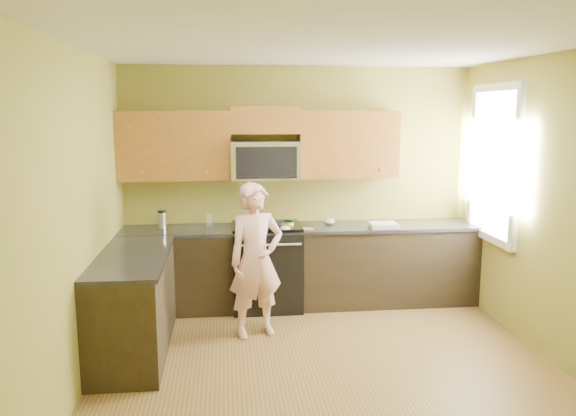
{
  "coord_description": "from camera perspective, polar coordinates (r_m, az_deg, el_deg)",
  "views": [
    {
      "loc": [
        -0.85,
        -4.48,
        2.2
      ],
      "look_at": [
        -0.2,
        1.3,
        1.2
      ],
      "focal_mm": 35.33,
      "sensor_mm": 36.0,
      "label": 1
    }
  ],
  "objects": [
    {
      "name": "ceiling",
      "position": [
        4.59,
        4.47,
        15.99
      ],
      "size": [
        4.0,
        4.0,
        0.0
      ],
      "primitive_type": "plane",
      "rotation": [
        3.14,
        0.0,
        0.0
      ],
      "color": "white",
      "rests_on": "ground"
    },
    {
      "name": "wall_right",
      "position": [
        5.38,
        25.7,
        -0.31
      ],
      "size": [
        0.0,
        4.0,
        4.0
      ],
      "primitive_type": "plane",
      "rotation": [
        1.57,
        0.0,
        -1.57
      ],
      "color": "olive",
      "rests_on": "ground"
    },
    {
      "name": "travel_mug",
      "position": [
        6.42,
        -12.53,
        -1.97
      ],
      "size": [
        0.09,
        0.09,
        0.2
      ],
      "primitive_type": null,
      "rotation": [
        0.0,
        0.0,
        0.03
      ],
      "color": "silver",
      "rests_on": "countertop_back"
    },
    {
      "name": "stove",
      "position": [
        6.41,
        -2.16,
        -5.87
      ],
      "size": [
        0.76,
        0.65,
        0.95
      ],
      "primitive_type": null,
      "color": "black",
      "rests_on": "floor"
    },
    {
      "name": "microwave",
      "position": [
        6.34,
        -2.3,
        2.95
      ],
      "size": [
        0.76,
        0.4,
        0.42
      ],
      "primitive_type": null,
      "color": "silver",
      "rests_on": "wall_back"
    },
    {
      "name": "butter_tub",
      "position": [
        6.3,
        0.02,
        -1.96
      ],
      "size": [
        0.16,
        0.16,
        0.09
      ],
      "primitive_type": null,
      "rotation": [
        0.0,
        0.0,
        -0.37
      ],
      "color": "#F6FF43",
      "rests_on": "countertop_back"
    },
    {
      "name": "dish_towel",
      "position": [
        6.39,
        9.56,
        -1.7
      ],
      "size": [
        0.3,
        0.25,
        0.05
      ],
      "primitive_type": "cube",
      "rotation": [
        0.0,
        0.0,
        -0.02
      ],
      "color": "white",
      "rests_on": "countertop_back"
    },
    {
      "name": "floor",
      "position": [
        5.06,
        4.05,
        -16.03
      ],
      "size": [
        4.0,
        4.0,
        0.0
      ],
      "primitive_type": "plane",
      "color": "brown",
      "rests_on": "ground"
    },
    {
      "name": "upper_cab_right",
      "position": [
        6.51,
        5.97,
        3.09
      ],
      "size": [
        1.12,
        0.33,
        0.75
      ],
      "primitive_type": null,
      "color": "#8E5C20",
      "rests_on": "wall_back"
    },
    {
      "name": "wall_left",
      "position": [
        4.7,
        -20.47,
        -1.28
      ],
      "size": [
        0.0,
        4.0,
        4.0
      ],
      "primitive_type": "plane",
      "rotation": [
        1.57,
        0.0,
        1.57
      ],
      "color": "olive",
      "rests_on": "ground"
    },
    {
      "name": "frying_pan",
      "position": [
        6.22,
        -1.43,
        -1.85
      ],
      "size": [
        0.28,
        0.45,
        0.06
      ],
      "primitive_type": null,
      "rotation": [
        0.0,
        0.0,
        -0.08
      ],
      "color": "black",
      "rests_on": "stove"
    },
    {
      "name": "toast_slice",
      "position": [
        6.18,
        2.05,
        -2.13
      ],
      "size": [
        0.11,
        0.11,
        0.01
      ],
      "primitive_type": "cube",
      "rotation": [
        0.0,
        0.0,
        0.02
      ],
      "color": "#B27F47",
      "rests_on": "countertop_back"
    },
    {
      "name": "window",
      "position": [
        6.37,
        20.05,
        4.21
      ],
      "size": [
        0.06,
        1.06,
        1.66
      ],
      "primitive_type": null,
      "color": "white",
      "rests_on": "wall_right"
    },
    {
      "name": "cabinet_back_run",
      "position": [
        6.48,
        1.37,
        -6.0
      ],
      "size": [
        4.0,
        0.6,
        0.88
      ],
      "primitive_type": "cube",
      "color": "black",
      "rests_on": "floor"
    },
    {
      "name": "upper_cab_over_mw",
      "position": [
        6.33,
        -2.37,
        8.84
      ],
      "size": [
        0.76,
        0.33,
        0.3
      ],
      "primitive_type": "cube",
      "color": "#8E5C20",
      "rests_on": "wall_back"
    },
    {
      "name": "wall_back",
      "position": [
        6.59,
        1.05,
        2.34
      ],
      "size": [
        4.0,
        0.0,
        4.0
      ],
      "primitive_type": "plane",
      "rotation": [
        1.57,
        0.0,
        0.0
      ],
      "color": "olive",
      "rests_on": "ground"
    },
    {
      "name": "countertop_back",
      "position": [
        6.36,
        1.4,
        -2.04
      ],
      "size": [
        4.0,
        0.62,
        0.04
      ],
      "primitive_type": "cube",
      "color": "black",
      "rests_on": "cabinet_back_run"
    },
    {
      "name": "upper_cab_left",
      "position": [
        6.38,
        -11.24,
        2.82
      ],
      "size": [
        1.22,
        0.33,
        0.75
      ],
      "primitive_type": null,
      "color": "#8E5C20",
      "rests_on": "wall_back"
    },
    {
      "name": "glass_c",
      "position": [
        6.46,
        -7.94,
        -1.23
      ],
      "size": [
        0.09,
        0.09,
        0.12
      ],
      "primitive_type": "cylinder",
      "rotation": [
        0.0,
        0.0,
        0.37
      ],
      "color": "silver",
      "rests_on": "countertop_back"
    },
    {
      "name": "cabinet_left_run",
      "position": [
        5.44,
        -15.26,
        -9.47
      ],
      "size": [
        0.6,
        1.6,
        0.88
      ],
      "primitive_type": "cube",
      "color": "black",
      "rests_on": "floor"
    },
    {
      "name": "woman",
      "position": [
        5.55,
        -3.24,
        -5.28
      ],
      "size": [
        0.64,
        0.52,
        1.52
      ],
      "primitive_type": "imported",
      "rotation": [
        0.0,
        0.0,
        0.33
      ],
      "color": "#F6857B",
      "rests_on": "floor"
    },
    {
      "name": "napkin_a",
      "position": [
        6.09,
        -0.28,
        -2.08
      ],
      "size": [
        0.13,
        0.13,
        0.06
      ],
      "primitive_type": "ellipsoid",
      "rotation": [
        0.0,
        0.0,
        0.14
      ],
      "color": "silver",
      "rests_on": "countertop_back"
    },
    {
      "name": "napkin_b",
      "position": [
        6.48,
        4.18,
        -1.37
      ],
      "size": [
        0.14,
        0.15,
        0.07
      ],
      "primitive_type": "ellipsoid",
      "rotation": [
        0.0,
        0.0,
        -0.13
      ],
      "color": "silver",
      "rests_on": "countertop_back"
    },
    {
      "name": "wall_front",
      "position": [
        2.75,
        12.01,
        -8.44
      ],
      "size": [
        4.0,
        0.0,
        4.0
      ],
      "primitive_type": "plane",
      "rotation": [
        -1.57,
        0.0,
        0.0
      ],
      "color": "olive",
      "rests_on": "ground"
    },
    {
      "name": "countertop_left",
      "position": [
        5.31,
        -15.37,
        -4.77
      ],
      "size": [
        0.62,
        1.6,
        0.04
      ],
      "primitive_type": "cube",
      "color": "black",
      "rests_on": "cabinet_left_run"
    }
  ]
}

